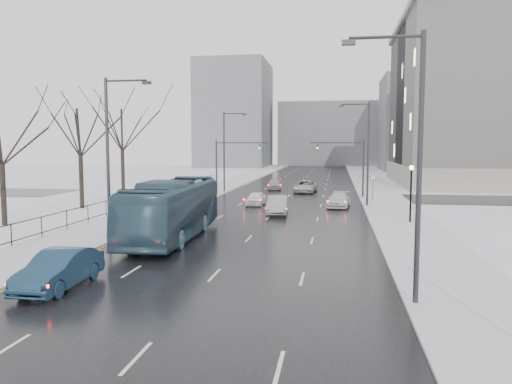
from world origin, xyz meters
The scene contains 27 objects.
road centered at (0.00, 60.00, 0.02)m, with size 16.00×150.00×0.04m, color black.
cross_road centered at (0.00, 48.00, 0.02)m, with size 130.00×10.00×0.04m, color black.
sidewalk_left centered at (-10.50, 60.00, 0.08)m, with size 5.00×150.00×0.16m, color silver.
sidewalk_right centered at (10.50, 60.00, 0.08)m, with size 5.00×150.00×0.16m, color silver.
park_strip centered at (-20.00, 60.00, 0.06)m, with size 14.00×150.00×0.12m, color white.
tree_park_c centered at (-18.50, 24.00, 0.00)m, with size 8.05×8.05×11.50m, color black, non-canonical shape.
tree_park_d centered at (-17.80, 34.00, 0.00)m, with size 8.75×8.75×12.50m, color black, non-canonical shape.
tree_park_e centered at (-18.20, 44.00, 0.00)m, with size 9.45×9.45×13.50m, color black, non-canonical shape.
iron_fence centered at (-13.00, 30.00, 0.91)m, with size 0.06×70.00×1.30m.
streetlight_r_near centered at (8.17, 10.00, 5.62)m, with size 2.95×0.25×10.00m.
streetlight_r_mid centered at (8.17, 40.00, 5.62)m, with size 2.95×0.25×10.00m.
streetlight_l_near centered at (-8.17, 20.00, 5.62)m, with size 2.95×0.25×10.00m.
streetlight_l_far centered at (-8.17, 52.00, 5.62)m, with size 2.95×0.25×10.00m.
lamppost_r_mid centered at (11.00, 30.00, 2.94)m, with size 0.36×0.36×4.28m.
mast_signal_right centered at (7.33, 48.00, 4.11)m, with size 6.10×0.33×6.50m.
mast_signal_left centered at (-7.33, 48.00, 4.11)m, with size 6.10×0.33×6.50m.
no_uturn_sign centered at (9.20, 44.00, 2.30)m, with size 0.60×0.06×2.70m.
bldg_far_right centered at (28.00, 115.00, 11.00)m, with size 24.00×20.00×22.00m, color slate.
bldg_far_left centered at (-22.00, 125.00, 14.00)m, with size 18.00×22.00×28.00m, color slate.
bldg_far_center centered at (4.00, 140.00, 9.00)m, with size 30.00×18.00×18.00m, color slate.
sedan_left_near centered at (-5.83, 9.96, 0.83)m, with size 1.68×4.81×1.58m, color navy.
bus centered at (-4.80, 21.47, 1.90)m, with size 3.12×13.35×3.72m, color #365569.
sedan_center_near centered at (-2.32, 39.42, 0.70)m, with size 1.57×3.90×1.33m, color white.
sedan_right_near centered at (0.50, 33.41, 0.83)m, with size 1.67×4.79×1.58m, color #98979B.
sedan_right_cross centered at (1.67, 53.35, 0.78)m, with size 2.45×5.32×1.48m, color #B0AEB3.
sedan_right_far centered at (5.72, 39.16, 0.74)m, with size 1.96×4.82×1.40m, color silver.
sedan_center_far centered at (-2.64, 56.66, 0.78)m, with size 1.74×4.32×1.47m, color #9FA1A4.
Camera 1 is at (5.43, -8.71, 5.98)m, focal length 35.00 mm.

